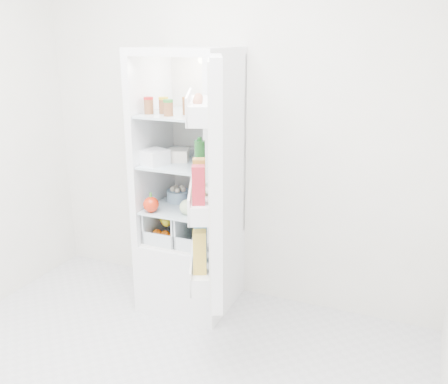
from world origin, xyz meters
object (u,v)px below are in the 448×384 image
at_px(red_cabbage, 202,193).
at_px(fridge_door, 211,186).
at_px(refrigerator, 193,214).
at_px(mushroom_bowl, 178,196).

distance_m(red_cabbage, fridge_door, 0.70).
relative_size(refrigerator, fridge_door, 1.38).
height_order(red_cabbage, mushroom_bowl, red_cabbage).
height_order(refrigerator, red_cabbage, refrigerator).
bearing_deg(fridge_door, mushroom_bowl, 16.77).
distance_m(refrigerator, fridge_door, 0.86).
height_order(mushroom_bowl, fridge_door, fridge_door).
height_order(refrigerator, mushroom_bowl, refrigerator).
relative_size(red_cabbage, fridge_door, 0.14).
relative_size(refrigerator, mushroom_bowl, 10.96).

